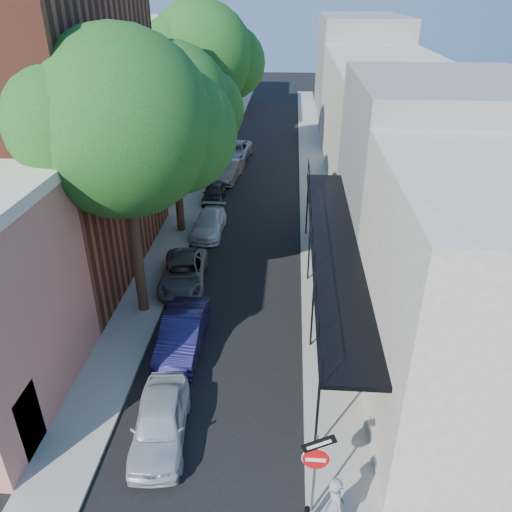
% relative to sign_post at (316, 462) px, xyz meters
% --- Properties ---
extents(road_surface, '(6.00, 64.00, 0.01)m').
position_rel_sign_post_xyz_m(road_surface, '(-3.16, 29.03, -2.03)').
color(road_surface, black).
rests_on(road_surface, ground).
extents(sidewalk_left, '(2.00, 64.00, 0.12)m').
position_rel_sign_post_xyz_m(sidewalk_left, '(-7.16, 29.03, -1.98)').
color(sidewalk_left, gray).
rests_on(sidewalk_left, ground).
extents(sidewalk_right, '(2.00, 64.00, 0.12)m').
position_rel_sign_post_xyz_m(sidewalk_right, '(0.84, 29.03, -1.98)').
color(sidewalk_right, gray).
rests_on(sidewalk_right, ground).
extents(buildings_left, '(10.10, 59.10, 12.00)m').
position_rel_sign_post_xyz_m(buildings_left, '(-12.46, 27.79, 2.90)').
color(buildings_left, '#CD7369').
rests_on(buildings_left, ground).
extents(buildings_right, '(9.80, 55.00, 10.00)m').
position_rel_sign_post_xyz_m(buildings_right, '(5.83, 28.51, 2.39)').
color(buildings_right, beige).
rests_on(buildings_right, ground).
extents(sign_post, '(0.89, 0.17, 2.99)m').
position_rel_sign_post_xyz_m(sign_post, '(0.00, 0.00, 0.00)').
color(sign_post, '#595B60').
rests_on(sign_post, ground).
extents(oak_near, '(7.48, 6.80, 11.42)m').
position_rel_sign_post_xyz_m(oak_near, '(-6.53, 9.29, 5.84)').
color(oak_near, '#331E14').
rests_on(oak_near, ground).
extents(oak_mid, '(6.60, 6.00, 10.20)m').
position_rel_sign_post_xyz_m(oak_mid, '(-6.58, 17.26, 5.02)').
color(oak_mid, '#331E14').
rests_on(oak_mid, ground).
extents(oak_far, '(7.70, 7.00, 11.90)m').
position_rel_sign_post_xyz_m(oak_far, '(-6.51, 26.30, 6.22)').
color(oak_far, '#331E14').
rests_on(oak_far, ground).
extents(parked_car_a, '(1.98, 4.09, 1.35)m').
position_rel_sign_post_xyz_m(parked_car_a, '(-4.56, 2.25, -1.36)').
color(parked_car_a, '#B1BBC4').
rests_on(parked_car_a, ground).
extents(parked_car_b, '(1.49, 4.26, 1.40)m').
position_rel_sign_post_xyz_m(parked_car_b, '(-4.75, 6.66, -1.34)').
color(parked_car_b, '#171541').
rests_on(parked_car_b, ground).
extents(parked_car_c, '(2.44, 4.60, 1.23)m').
position_rel_sign_post_xyz_m(parked_car_c, '(-5.64, 11.30, -1.42)').
color(parked_car_c, '#565A5D').
rests_on(parked_car_c, ground).
extents(parked_car_d, '(1.69, 4.05, 1.17)m').
position_rel_sign_post_xyz_m(parked_car_d, '(-5.32, 16.92, -1.45)').
color(parked_car_d, silver).
rests_on(parked_car_d, ground).
extents(parked_car_e, '(1.49, 3.42, 1.15)m').
position_rel_sign_post_xyz_m(parked_car_e, '(-5.76, 21.77, -1.46)').
color(parked_car_e, black).
rests_on(parked_car_e, ground).
extents(parked_car_f, '(1.97, 4.37, 1.39)m').
position_rel_sign_post_xyz_m(parked_car_f, '(-5.32, 25.86, -1.34)').
color(parked_car_f, '#675E57').
rests_on(parked_car_f, ground).
extents(parked_car_g, '(2.77, 5.21, 1.40)m').
position_rel_sign_post_xyz_m(parked_car_g, '(-5.39, 30.78, -1.34)').
color(parked_car_g, gray).
rests_on(parked_car_g, ground).
extents(pedestrian, '(0.66, 0.81, 1.91)m').
position_rel_sign_post_xyz_m(pedestrian, '(0.50, -0.47, -0.96)').
color(pedestrian, gray).
rests_on(pedestrian, sidewalk_right).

